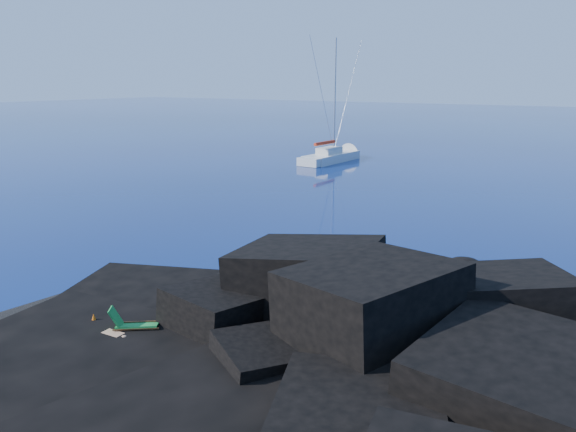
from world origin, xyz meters
name	(u,v)px	position (x,y,z in m)	size (l,w,h in m)	color
ground	(8,316)	(0.00, 0.00, 0.00)	(400.00, 400.00, 0.00)	#04113E
headland	(342,377)	(13.00, 3.00, 0.00)	(24.00, 24.00, 3.60)	black
beach	(95,340)	(4.50, 0.50, 0.00)	(8.50, 6.00, 0.70)	black
surf_foam	(193,302)	(5.00, 5.00, 0.00)	(10.00, 8.00, 0.06)	white
sailboat	(331,162)	(-9.69, 43.89, 0.00)	(2.68, 12.77, 13.39)	silver
deck_chair	(137,320)	(6.02, 1.13, 0.90)	(1.60, 0.70, 1.10)	#1B7D34
towel	(113,340)	(5.67, 0.36, 0.37)	(1.82, 0.86, 0.05)	silver
sunbather	(113,336)	(5.67, 0.36, 0.53)	(1.73, 0.50, 0.27)	tan
marker_cone	(94,320)	(4.24, 0.72, 0.60)	(0.33, 0.33, 0.50)	#D2560B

